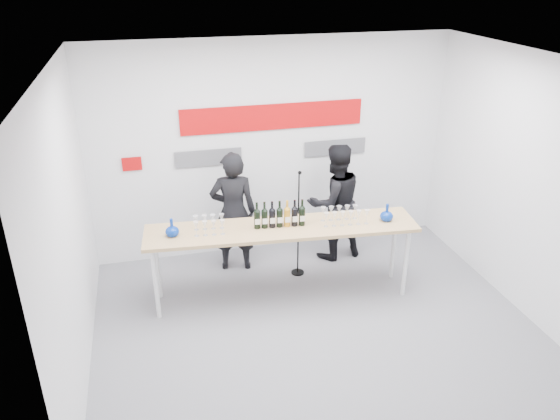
{
  "coord_description": "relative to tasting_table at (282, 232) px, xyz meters",
  "views": [
    {
      "loc": [
        -1.68,
        -5.0,
        3.89
      ],
      "look_at": [
        -0.22,
        0.74,
        1.15
      ],
      "focal_mm": 35.0,
      "sensor_mm": 36.0,
      "label": 1
    }
  ],
  "objects": [
    {
      "name": "ground",
      "position": [
        0.22,
        -0.64,
        -0.9
      ],
      "size": [
        5.0,
        5.0,
        0.0
      ],
      "primitive_type": "plane",
      "color": "slate",
      "rests_on": "ground"
    },
    {
      "name": "back_wall",
      "position": [
        0.22,
        1.36,
        0.6
      ],
      "size": [
        5.0,
        0.04,
        3.0
      ],
      "primitive_type": "cube",
      "color": "silver",
      "rests_on": "ground"
    },
    {
      "name": "signage",
      "position": [
        0.17,
        1.33,
        0.9
      ],
      "size": [
        3.38,
        0.02,
        0.79
      ],
      "color": "#B00709",
      "rests_on": "back_wall"
    },
    {
      "name": "tasting_table",
      "position": [
        0.0,
        0.0,
        0.0
      ],
      "size": [
        3.3,
        0.94,
        0.98
      ],
      "rotation": [
        0.0,
        0.0,
        -0.09
      ],
      "color": "tan",
      "rests_on": "ground"
    },
    {
      "name": "wine_bottles",
      "position": [
        -0.03,
        0.01,
        0.24
      ],
      "size": [
        0.62,
        0.13,
        0.33
      ],
      "rotation": [
        0.0,
        0.0,
        -0.09
      ],
      "color": "black",
      "rests_on": "tasting_table"
    },
    {
      "name": "decanter_left",
      "position": [
        -1.28,
        0.09,
        0.18
      ],
      "size": [
        0.16,
        0.16,
        0.21
      ],
      "primitive_type": null,
      "color": "navy",
      "rests_on": "tasting_table"
    },
    {
      "name": "decanter_right",
      "position": [
        1.28,
        -0.14,
        0.18
      ],
      "size": [
        0.16,
        0.16,
        0.21
      ],
      "primitive_type": null,
      "color": "navy",
      "rests_on": "tasting_table"
    },
    {
      "name": "glasses_left",
      "position": [
        -0.86,
        0.08,
        0.17
      ],
      "size": [
        0.38,
        0.25,
        0.18
      ],
      "color": "silver",
      "rests_on": "tasting_table"
    },
    {
      "name": "glasses_right",
      "position": [
        0.74,
        -0.07,
        0.17
      ],
      "size": [
        0.56,
        0.27,
        0.18
      ],
      "color": "silver",
      "rests_on": "tasting_table"
    },
    {
      "name": "presenter_left",
      "position": [
        -0.45,
        0.85,
        -0.07
      ],
      "size": [
        0.66,
        0.49,
        1.67
      ],
      "primitive_type": "imported",
      "rotation": [
        0.0,
        0.0,
        2.99
      ],
      "color": "black",
      "rests_on": "ground"
    },
    {
      "name": "presenter_right",
      "position": [
        0.96,
        0.83,
        -0.07
      ],
      "size": [
        0.9,
        0.75,
        1.66
      ],
      "primitive_type": "imported",
      "rotation": [
        0.0,
        0.0,
        3.3
      ],
      "color": "black",
      "rests_on": "ground"
    },
    {
      "name": "mic_stand",
      "position": [
        0.34,
        0.47,
        -0.45
      ],
      "size": [
        0.17,
        0.17,
        1.49
      ],
      "rotation": [
        0.0,
        0.0,
        -0.2
      ],
      "color": "black",
      "rests_on": "ground"
    }
  ]
}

